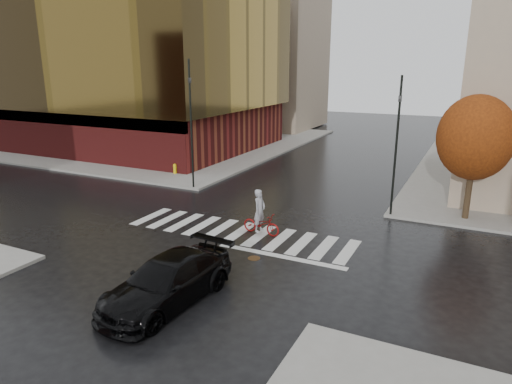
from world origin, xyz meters
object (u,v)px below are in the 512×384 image
(traffic_light_ne, at_px, (397,137))
(fire_hydrant, at_px, (175,168))
(cyclist, at_px, (261,219))
(traffic_light_nw, at_px, (191,114))
(sedan, at_px, (167,281))

(traffic_light_ne, xyz_separation_m, fire_hydrant, (-16.30, 2.63, -3.81))
(cyclist, xyz_separation_m, traffic_light_nw, (-7.64, 5.51, 4.19))
(sedan, bearing_deg, fire_hydrant, 130.88)
(traffic_light_nw, xyz_separation_m, traffic_light_ne, (12.90, -0.00, -0.58))
(fire_hydrant, bearing_deg, cyclist, -36.42)
(cyclist, relative_size, fire_hydrant, 3.02)
(fire_hydrant, bearing_deg, traffic_light_nw, -37.74)
(sedan, bearing_deg, traffic_light_nw, 126.08)
(sedan, relative_size, traffic_light_nw, 0.68)
(traffic_light_nw, height_order, fire_hydrant, traffic_light_nw)
(sedan, xyz_separation_m, traffic_light_nw, (-7.62, 12.99, 4.15))
(sedan, xyz_separation_m, fire_hydrant, (-11.02, 15.62, -0.25))
(cyclist, relative_size, traffic_light_nw, 0.27)
(traffic_light_ne, relative_size, fire_hydrant, 9.90)
(traffic_light_nw, height_order, traffic_light_ne, traffic_light_nw)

